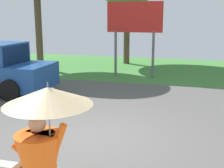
# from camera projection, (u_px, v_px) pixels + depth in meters

# --- Properties ---
(ground_plane) EXTENTS (40.00, 22.00, 0.20)m
(ground_plane) POSITION_uv_depth(u_px,v_px,m) (120.00, 104.00, 10.29)
(ground_plane) COLOR #565451
(monk_pedestrian) EXTENTS (1.12, 1.09, 2.13)m
(monk_pedestrian) POSITION_uv_depth(u_px,v_px,m) (42.00, 157.00, 3.88)
(monk_pedestrian) COLOR #E55B19
(monk_pedestrian) RESTS_ON ground_plane
(roadside_billboard) EXTENTS (2.60, 0.12, 3.50)m
(roadside_billboard) POSITION_uv_depth(u_px,v_px,m) (135.00, 23.00, 14.03)
(roadside_billboard) COLOR slate
(roadside_billboard) RESTS_ON ground_plane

